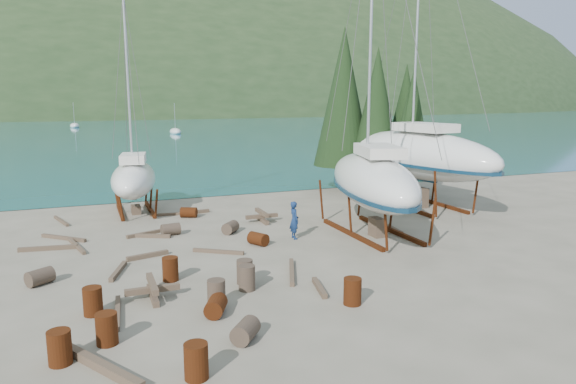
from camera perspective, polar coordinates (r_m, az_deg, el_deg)
name	(u,v)px	position (r m, az deg, el deg)	size (l,w,h in m)	color
ground	(259,266)	(20.66, -3.21, -8.17)	(600.00, 600.00, 0.00)	#645E4F
bay_water	(93,110)	(333.72, -20.83, 8.55)	(700.00, 700.00, 0.00)	#176777
far_hill	(93,110)	(338.72, -20.85, 8.56)	(800.00, 360.00, 110.00)	#22361B
far_house_center	(41,109)	(209.09, -25.74, 8.33)	(6.60, 5.60, 5.60)	beige
far_house_right	(179,108)	(211.74, -11.97, 9.13)	(6.60, 5.60, 5.60)	beige
cypress_near_right	(377,110)	(35.85, 9.83, 8.97)	(3.60, 3.60, 10.00)	black
cypress_mid_right	(412,124)	(35.03, 13.61, 7.38)	(3.06, 3.06, 8.50)	black
cypress_back_left	(344,97)	(36.84, 6.20, 10.45)	(4.14, 4.14, 11.50)	black
cypress_far_right	(405,118)	(38.33, 12.89, 8.07)	(3.24, 3.24, 9.00)	black
moored_boat_mid	(175,132)	(100.11, -12.41, 6.57)	(2.00, 5.00, 6.05)	silver
moored_boat_far	(75,126)	(128.76, -22.62, 6.81)	(2.00, 5.00, 6.05)	silver
large_sailboat_near	(372,180)	(25.09, 9.37, 1.36)	(5.87, 11.07, 16.75)	silver
large_sailboat_far	(418,154)	(32.52, 14.21, 4.09)	(5.12, 12.74, 19.58)	silver
small_sailboat_shore	(134,178)	(30.94, -16.77, 1.48)	(3.60, 7.98, 12.30)	silver
worker	(294,220)	(24.26, 0.70, -3.14)	(0.66, 0.43, 1.80)	#12264F
drum_0	(107,329)	(15.12, -19.50, -14.13)	(0.58, 0.58, 0.88)	#5A220F
drum_1	(245,331)	(14.59, -4.75, -15.12)	(0.58, 0.58, 0.88)	#2D2823
drum_3	(196,361)	(12.95, -10.17, -18.01)	(0.58, 0.58, 0.88)	#5A220F
drum_4	(189,212)	(29.20, -10.97, -2.24)	(0.58, 0.58, 0.88)	#5A220F
drum_5	(247,278)	(18.06, -4.60, -9.49)	(0.58, 0.58, 0.88)	#2D2823
drum_6	(258,239)	(23.37, -3.33, -5.23)	(0.58, 0.58, 0.88)	#5A220F
drum_7	(352,291)	(16.95, 7.18, -10.89)	(0.58, 0.58, 0.88)	#5A220F
drum_9	(171,229)	(25.64, -12.90, -4.07)	(0.58, 0.58, 0.88)	#2D2823
drum_10	(93,301)	(17.14, -20.87, -11.27)	(0.58, 0.58, 0.88)	#5A220F
drum_11	(230,227)	(25.52, -6.42, -3.94)	(0.58, 0.58, 0.88)	#2D2823
drum_12	(216,306)	(16.25, -8.02, -12.43)	(0.58, 0.58, 0.88)	#5A220F
drum_13	(60,348)	(14.52, -24.04, -15.51)	(0.58, 0.58, 0.88)	#5A220F
drum_14	(170,269)	(19.37, -12.94, -8.33)	(0.58, 0.58, 0.88)	#5A220F
drum_15	(40,277)	(20.55, -25.84, -8.48)	(0.58, 0.58, 0.88)	#2D2823
drum_16	(216,293)	(16.82, -7.96, -11.08)	(0.58, 0.58, 0.88)	#2D2823
drum_17	(245,272)	(18.67, -4.83, -8.82)	(0.58, 0.58, 0.88)	#2D2823
timber_0	(61,221)	(30.22, -23.90, -2.95)	(0.14, 2.50, 0.14)	brown
timber_1	(394,230)	(26.23, 11.73, -4.14)	(0.19, 1.59, 0.19)	brown
timber_2	(48,248)	(24.96, -25.13, -5.67)	(0.19, 2.41, 0.19)	brown
timber_3	(117,312)	(17.03, -18.42, -12.58)	(0.15, 2.52, 0.15)	brown
timber_4	(153,236)	(25.44, -14.79, -4.74)	(0.17, 1.70, 0.17)	brown
timber_5	(292,272)	(19.71, 0.41, -8.84)	(0.16, 2.79, 0.16)	brown
timber_6	(196,212)	(30.14, -10.23, -2.20)	(0.19, 1.63, 0.19)	brown
timber_7	(319,288)	(18.15, 3.50, -10.55)	(0.17, 1.71, 0.17)	brown
timber_8	(148,255)	(22.37, -15.33, -6.82)	(0.19, 1.79, 0.19)	brown
timber_9	(172,214)	(29.96, -12.77, -2.41)	(0.15, 2.44, 0.15)	brown
timber_10	(151,232)	(26.13, -14.94, -4.36)	(0.16, 2.58, 0.16)	brown
timber_11	(218,251)	(22.40, -7.76, -6.57)	(0.15, 2.29, 0.15)	brown
timber_12	(118,271)	(20.80, -18.34, -8.33)	(0.17, 2.06, 0.17)	brown
timber_15	(76,245)	(25.01, -22.50, -5.49)	(0.15, 2.95, 0.15)	brown
timber_16	(100,365)	(14.05, -20.18, -17.63)	(0.23, 3.26, 0.23)	brown
timber_17	(64,238)	(26.48, -23.67, -4.70)	(0.16, 2.60, 0.16)	brown
timber_pile_fore	(153,289)	(17.94, -14.82, -10.42)	(1.80, 1.80, 0.60)	brown
timber_pile_aft	(262,216)	(27.75, -2.92, -2.70)	(1.80, 1.80, 0.60)	brown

